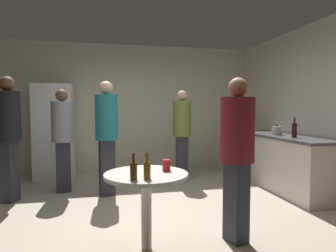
% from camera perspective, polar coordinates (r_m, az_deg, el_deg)
% --- Properties ---
extents(ground_plane, '(5.20, 5.20, 0.10)m').
position_cam_1_polar(ground_plane, '(4.05, -2.87, -16.73)').
color(ground_plane, '#B2A893').
extents(wall_back, '(5.32, 0.06, 2.70)m').
position_cam_1_polar(wall_back, '(6.41, -6.75, 3.50)').
color(wall_back, beige).
rests_on(wall_back, ground_plane).
extents(wall_side_right, '(0.06, 5.20, 2.70)m').
position_cam_1_polar(wall_side_right, '(4.96, 28.68, 3.08)').
color(wall_side_right, beige).
rests_on(wall_side_right, ground_plane).
extents(refrigerator, '(0.70, 0.68, 1.80)m').
position_cam_1_polar(refrigerator, '(6.04, -21.32, -0.99)').
color(refrigerator, white).
rests_on(refrigerator, ground_plane).
extents(kitchen_counter, '(0.64, 2.21, 0.90)m').
position_cam_1_polar(kitchen_counter, '(5.29, 21.32, -6.51)').
color(kitchen_counter, beige).
rests_on(kitchen_counter, ground_plane).
extents(kettle, '(0.24, 0.17, 0.18)m').
position_cam_1_polar(kettle, '(5.27, 20.53, -0.83)').
color(kettle, '#B2B2B7').
rests_on(kettle, kitchen_counter).
extents(wine_bottle_on_counter, '(0.08, 0.08, 0.31)m').
position_cam_1_polar(wine_bottle_on_counter, '(4.87, 23.48, -0.69)').
color(wine_bottle_on_counter, '#3F141E').
rests_on(wine_bottle_on_counter, kitchen_counter).
extents(foreground_table, '(0.80, 0.80, 0.73)m').
position_cam_1_polar(foreground_table, '(2.83, -4.28, -11.25)').
color(foreground_table, beige).
rests_on(foreground_table, ground_plane).
extents(beer_bottle_amber, '(0.06, 0.06, 0.23)m').
position_cam_1_polar(beer_bottle_amber, '(2.58, -4.11, -8.44)').
color(beer_bottle_amber, '#8C5919').
rests_on(beer_bottle_amber, foreground_table).
extents(beer_bottle_brown, '(0.06, 0.06, 0.23)m').
position_cam_1_polar(beer_bottle_brown, '(2.55, -6.75, -8.56)').
color(beer_bottle_brown, '#593314').
rests_on(beer_bottle_brown, foreground_table).
extents(plastic_cup_red, '(0.08, 0.08, 0.11)m').
position_cam_1_polar(plastic_cup_red, '(2.89, -0.33, -7.68)').
color(plastic_cup_red, red).
rests_on(plastic_cup_red, foreground_table).
extents(person_in_maroon_shirt, '(0.41, 0.41, 1.65)m').
position_cam_1_polar(person_in_maroon_shirt, '(2.99, 13.35, -3.98)').
color(person_in_maroon_shirt, '#2D2D38').
rests_on(person_in_maroon_shirt, ground_plane).
extents(person_in_gray_shirt, '(0.40, 0.40, 1.65)m').
position_cam_1_polar(person_in_gray_shirt, '(4.95, -19.93, -1.18)').
color(person_in_gray_shirt, '#2D2D38').
rests_on(person_in_gray_shirt, ground_plane).
extents(person_in_olive_shirt, '(0.38, 0.38, 1.68)m').
position_cam_1_polar(person_in_olive_shirt, '(5.46, 2.75, -0.36)').
color(person_in_olive_shirt, '#2D2D38').
rests_on(person_in_olive_shirt, ground_plane).
extents(person_in_teal_shirt, '(0.41, 0.41, 1.76)m').
position_cam_1_polar(person_in_teal_shirt, '(4.55, -11.94, -0.55)').
color(person_in_teal_shirt, '#2D2D38').
rests_on(person_in_teal_shirt, ground_plane).
extents(person_in_black_shirt, '(0.43, 0.43, 1.80)m').
position_cam_1_polar(person_in_black_shirt, '(4.74, -28.77, -0.43)').
color(person_in_black_shirt, '#2D2D38').
rests_on(person_in_black_shirt, ground_plane).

